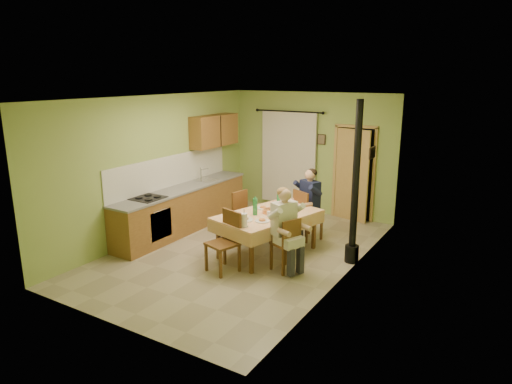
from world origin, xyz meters
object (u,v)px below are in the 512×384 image
Objects in this scene: dining_table at (268,234)px; chair_right at (285,254)px; man_far at (309,196)px; chair_left at (246,226)px; man_right at (285,220)px; chair_near at (223,254)px; stove_flue at (354,205)px; chair_far at (307,225)px.

chair_right is (0.63, -0.50, -0.09)m from dining_table.
man_far is at bearing 34.39° from chair_right.
chair_left is at bearing -118.58° from man_far.
man_right is at bearing -24.15° from dining_table.
man_right reaches higher than chair_near.
man_right is 0.50× the size of stove_flue.
chair_far is 0.72× the size of man_far.
chair_near is at bearing -78.25° from man_far.
stove_flue is at bearing -19.10° from man_right.
stove_flue reaches higher than chair_left.
chair_near is 0.36× the size of stove_flue.
chair_near is at bearing -88.22° from dining_table.
chair_far is at bearing 150.69° from stove_flue.
dining_table is 1.51× the size of man_far.
man_far is 1.34m from stove_flue.
chair_far is at bearing 89.99° from dining_table.
stove_flue is at bearing 101.69° from chair_left.
stove_flue reaches higher than man_far.
chair_far reaches higher than chair_left.
dining_table is 2.10× the size of chair_far.
dining_table is 1.24m from man_far.
chair_far is 1.72m from man_right.
dining_table is at bearing -163.43° from stove_flue.
chair_near is (-0.53, -2.12, 0.00)m from chair_far.
chair_far is 2.19m from chair_near.
man_right reaches higher than chair_far.
man_right is (-0.01, 0.00, 0.59)m from chair_right.
dining_table is 1.51× the size of man_right.
chair_far is 1.52m from stove_flue.
chair_near is 2.28m from man_far.
stove_flue is at bearing 31.51° from dining_table.
chair_right is 0.95× the size of chair_left.
man_far is at bearing 90.00° from chair_far.
man_far and man_right have the same top height.
man_right is at bearing -131.78° from stove_flue.
stove_flue reaches higher than chair_near.
stove_flue is (0.82, 0.94, 0.74)m from chair_right.
man_right is (0.62, -0.50, 0.50)m from dining_table.
chair_right is at bearing -131.25° from stove_flue.
stove_flue is (1.15, -0.66, 0.15)m from man_far.
chair_near is at bearing -138.96° from stove_flue.
chair_far is 1.62m from chair_right.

